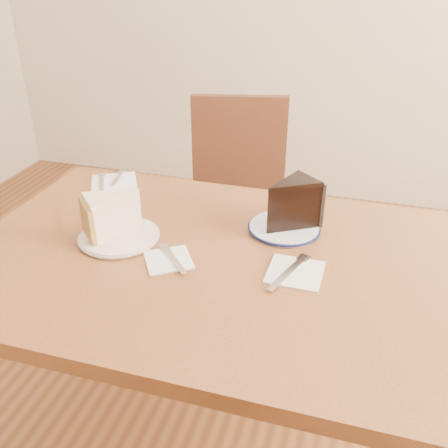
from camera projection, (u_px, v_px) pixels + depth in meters
table at (211, 289)px, 1.24m from camera, size 1.20×0.80×0.75m
chair_far at (237, 205)px, 1.97m from camera, size 0.54×0.54×0.90m
plate_cream at (119, 236)px, 1.26m from camera, size 0.19×0.19×0.01m
plate_navy at (284, 228)px, 1.30m from camera, size 0.18×0.18×0.01m
carrot_cake at (116, 215)px, 1.25m from camera, size 0.16×0.16×0.09m
chocolate_cake at (288, 207)px, 1.26m from camera, size 0.16×0.17×0.11m
napkin_cream at (168, 260)px, 1.17m from camera, size 0.14×0.14×0.00m
napkin_navy at (295, 272)px, 1.13m from camera, size 0.12×0.12×0.00m
napkin_spare at (114, 182)px, 1.56m from camera, size 0.19×0.19×0.00m
fork_cream at (173, 259)px, 1.17m from camera, size 0.11×0.11×0.00m
knife_navy at (288, 273)px, 1.12m from camera, size 0.07×0.17×0.00m
fork_spare at (119, 177)px, 1.59m from camera, size 0.04×0.14×0.00m
knife_spare at (102, 184)px, 1.54m from camera, size 0.09×0.15×0.00m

